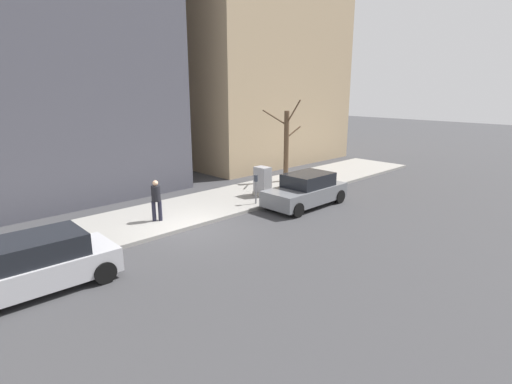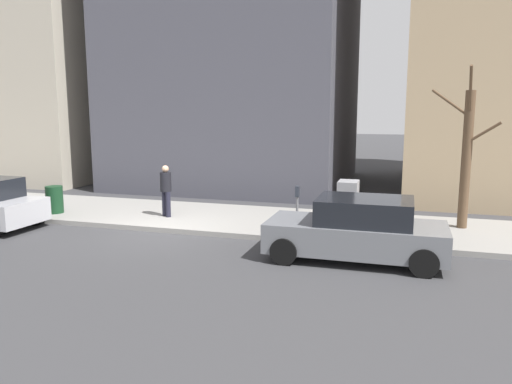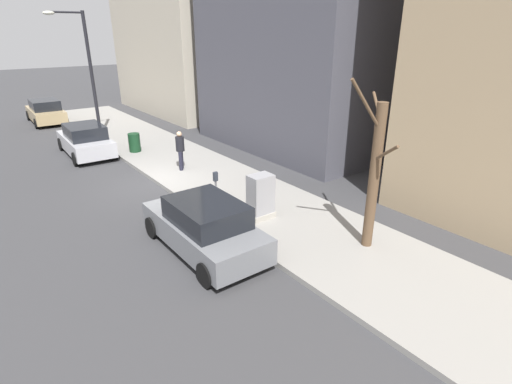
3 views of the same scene
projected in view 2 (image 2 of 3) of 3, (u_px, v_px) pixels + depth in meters
name	position (u px, v px, depth m)	size (l,w,h in m)	color
ground_plane	(161.00, 233.00, 14.63)	(120.00, 120.00, 0.00)	#38383A
sidewalk	(189.00, 216.00, 16.50)	(4.00, 36.00, 0.15)	gray
parked_car_grey	(358.00, 230.00, 11.88)	(1.94, 4.21, 1.52)	slate
parking_meter	(297.00, 205.00, 13.75)	(0.14, 0.10, 1.35)	slate
utility_box	(348.00, 206.00, 14.21)	(0.83, 0.61, 1.43)	#A8A399
bare_tree	(466.00, 156.00, 14.29)	(2.04, 1.82, 4.59)	brown
trash_bin	(54.00, 200.00, 16.63)	(0.56, 0.56, 0.90)	#14381E
pedestrian_near_meter	(166.00, 188.00, 16.00)	(0.36, 0.36, 1.66)	#1E1E2D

